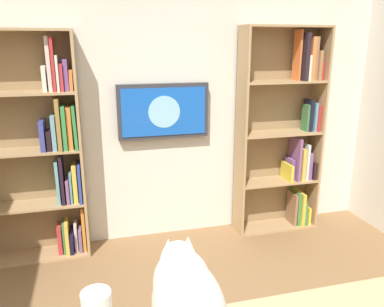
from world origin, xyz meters
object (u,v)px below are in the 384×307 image
bookshelf_left (287,135)px  wall_mounted_tv (164,111)px  bookshelf_right (42,152)px  cat (186,300)px

bookshelf_left → wall_mounted_tv: bearing=-3.8°
bookshelf_left → wall_mounted_tv: (1.25, -0.08, 0.28)m
bookshelf_left → bookshelf_right: bookshelf_left is taller
bookshelf_right → cat: bearing=108.3°
bookshelf_right → cat: bookshelf_right is taller
wall_mounted_tv → cat: wall_mounted_tv is taller
bookshelf_left → wall_mounted_tv: bookshelf_left is taller
wall_mounted_tv → cat: 2.35m
bookshelf_left → bookshelf_right: (2.33, 0.00, -0.01)m
bookshelf_left → wall_mounted_tv: 1.28m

